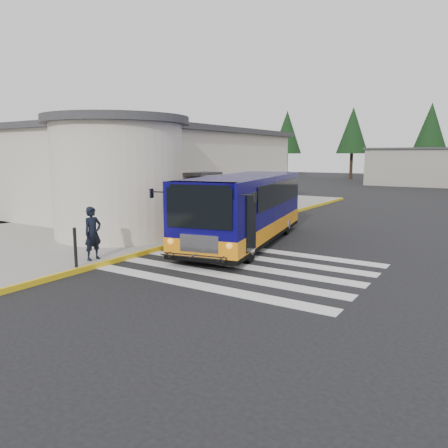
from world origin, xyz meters
The scene contains 9 objects.
ground centered at (0.00, 0.00, 0.00)m, with size 140.00×140.00×0.00m, color black.
sidewalk centered at (-9.00, 4.00, 0.07)m, with size 10.00×34.00×0.15m, color gray.
curb_strip centered at (-4.05, 4.00, 0.08)m, with size 0.12×34.00×0.16m, color yellow.
station_building centered at (-10.84, 6.91, 2.57)m, with size 12.70×18.70×4.80m.
crosswalk centered at (-0.50, -0.80, 0.01)m, with size 8.00×5.35×0.01m.
transit_bus centered at (-2.11, 2.34, 1.27)m, with size 4.60×9.67×2.65m.
pedestrian_a centered at (-4.50, -3.11, 1.00)m, with size 0.62×0.41×1.70m, color black.
pedestrian_b centered at (-5.44, -0.02, 1.05)m, with size 0.87×0.68×1.79m, color black.
bollard centered at (-4.20, -4.04, 0.75)m, with size 0.10×0.10×1.19m, color black.
Camera 1 is at (6.27, -12.31, 3.46)m, focal length 35.00 mm.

